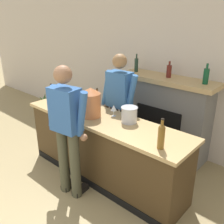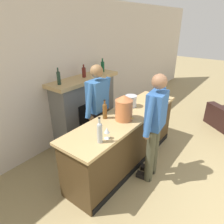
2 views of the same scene
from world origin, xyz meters
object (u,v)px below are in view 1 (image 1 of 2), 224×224
Objects in this scene: fireplace_stone at (165,116)px; wine_bottle_burgundy_dark at (161,135)px; person_customer at (67,128)px; wine_bottle_cabernet_heavy at (97,100)px; wine_bottle_merlot_tall at (52,97)px; wine_glass_front_right at (114,108)px; copper_dispenser at (91,102)px; potted_plant_corner at (48,106)px; wine_glass_near_bucket at (56,101)px; person_bartender at (119,105)px; ice_bucket_steel at (129,115)px.

fireplace_stone is 1.62m from wine_bottle_burgundy_dark.
person_customer is 0.79m from wine_bottle_cabernet_heavy.
wine_glass_front_right is (0.94, 0.32, -0.04)m from wine_bottle_merlot_tall.
wine_glass_front_right is (0.23, 0.20, -0.09)m from copper_dispenser.
copper_dispenser is at bearing 174.05° from wine_bottle_burgundy_dark.
person_customer is at bearing -100.83° from fireplace_stone.
wine_glass_near_bucket is (1.70, -0.95, 0.76)m from potted_plant_corner.
person_bartender is 10.70× the size of wine_glass_front_right.
ice_bucket_steel reaches higher than wine_glass_near_bucket.
ice_bucket_steel is (0.51, 0.19, -0.10)m from copper_dispenser.
person_bartender is at bearing 59.45° from wine_bottle_cabernet_heavy.
ice_bucket_steel is 1.33× the size of wine_glass_front_right.
person_bartender is 0.93m from wine_glass_near_bucket.
wine_glass_near_bucket reaches higher than wine_glass_front_right.
copper_dispenser is 0.61m from wine_glass_near_bucket.
wine_glass_near_bucket is (-0.45, -0.40, -0.02)m from wine_bottle_cabernet_heavy.
person_customer is 10.27× the size of wine_glass_near_bucket.
person_customer is 5.48× the size of wine_bottle_cabernet_heavy.
fireplace_stone is 3.98× the size of copper_dispenser.
person_customer is 1.14m from wine_bottle_burgundy_dark.
wine_glass_near_bucket is at bearing -125.99° from fireplace_stone.
copper_dispenser is at bearing 12.78° from wine_glass_near_bucket.
copper_dispenser is 0.72m from wine_bottle_merlot_tall.
fireplace_stone reaches higher than ice_bucket_steel.
wine_bottle_merlot_tall is (-0.74, -0.67, 0.14)m from person_bartender.
ice_bucket_steel is (0.42, 0.67, 0.09)m from person_customer.
fireplace_stone reaches higher than wine_bottle_merlot_tall.
ice_bucket_steel is 1.26m from wine_bottle_merlot_tall.
ice_bucket_steel is 0.64× the size of wine_bottle_burgundy_dark.
person_customer is 0.53m from copper_dispenser.
person_customer reaches higher than wine_bottle_cabernet_heavy.
fireplace_stone is 2.78m from potted_plant_corner.
person_bartender is 8.04× the size of ice_bucket_steel.
ice_bucket_steel is at bearing 154.76° from wine_bottle_burgundy_dark.
person_bartender is 0.58m from copper_dispenser.
wine_bottle_cabernet_heavy is (0.57, 0.38, -0.02)m from wine_bottle_merlot_tall.
fireplace_stone is at bearing 118.15° from wine_bottle_burgundy_dark.
copper_dispenser is 2.53× the size of wine_glass_front_right.
wine_bottle_cabernet_heavy is at bearing 118.27° from copper_dispenser.
wine_bottle_cabernet_heavy is (-0.65, 0.07, 0.04)m from ice_bucket_steel.
wine_bottle_cabernet_heavy is 0.38m from wine_glass_front_right.
copper_dispenser reaches higher than wine_bottle_merlot_tall.
potted_plant_corner is at bearing 149.40° from wine_bottle_merlot_tall.
person_bartender reaches higher than wine_bottle_cabernet_heavy.
person_customer is 0.77m from wine_glass_near_bucket.
person_bartender reaches higher than wine_glass_front_right.
copper_dispenser reaches higher than wine_bottle_burgundy_dark.
ice_bucket_steel reaches higher than wine_glass_front_right.
wine_glass_near_bucket is (-1.10, -0.32, 0.01)m from ice_bucket_steel.
person_bartender reaches higher than potted_plant_corner.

